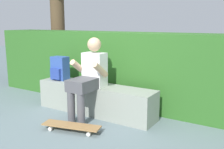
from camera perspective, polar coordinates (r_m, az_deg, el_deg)
name	(u,v)px	position (r m, az deg, el deg)	size (l,w,h in m)	color
ground_plane	(82,119)	(4.00, -6.64, -9.77)	(24.00, 24.00, 0.00)	slate
bench_main	(95,99)	(4.18, -3.74, -5.39)	(2.02, 0.44, 0.47)	gray
person_skater	(89,75)	(3.88, -5.09, -0.19)	(0.49, 0.62, 1.22)	white
skateboard_near_person	(71,126)	(3.59, -8.89, -11.07)	(0.82, 0.39, 0.09)	olive
backpack_on_bench	(60,69)	(4.53, -11.40, 1.27)	(0.28, 0.23, 0.40)	#2D4C99
hedge_row	(116,67)	(4.73, 0.99, 1.60)	(5.32, 0.73, 1.27)	#2C5F22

